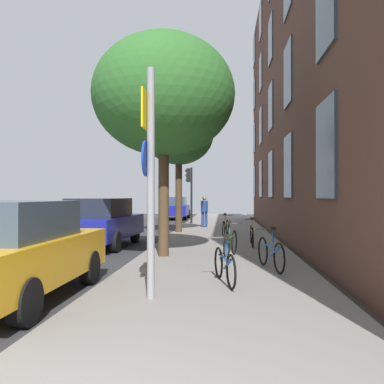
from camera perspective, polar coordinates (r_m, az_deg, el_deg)
name	(u,v)px	position (r m, az deg, el deg)	size (l,w,h in m)	color
ground_plane	(137,236)	(17.20, -7.85, -6.25)	(41.80, 41.80, 0.00)	#332D28
road_asphalt	(88,236)	(17.77, -14.52, -6.04)	(7.00, 38.00, 0.01)	#2D2D30
sidewalk	(220,236)	(16.80, 3.96, -6.19)	(4.20, 38.00, 0.12)	gray
building_facade	(285,70)	(17.14, 13.00, 16.44)	(0.56, 27.00, 13.40)	#513328
sign_post	(149,169)	(6.32, -6.04, 3.29)	(0.16, 0.60, 3.59)	gray
traffic_light	(190,185)	(23.31, -0.34, 1.02)	(0.43, 0.24, 3.24)	black
tree_near	(164,96)	(11.05, -4.02, 13.44)	(3.79, 3.79, 5.89)	#4C3823
tree_far	(179,136)	(17.99, -1.89, 7.92)	(3.06, 3.06, 5.57)	#4C3823
bicycle_0	(224,265)	(7.43, 4.62, -10.21)	(0.52, 1.53, 0.90)	black
bicycle_1	(271,253)	(8.97, 11.07, -8.40)	(0.53, 1.69, 0.94)	black
bicycle_2	(231,243)	(10.55, 5.47, -7.19)	(0.51, 1.60, 0.95)	black
bicycle_3	(252,234)	(13.12, 8.46, -5.96)	(0.42, 1.66, 0.91)	black
bicycle_4	(225,227)	(16.14, 4.76, -4.96)	(0.42, 1.58, 0.91)	black
pedestrian_0	(204,209)	(20.52, 1.76, -2.49)	(0.49, 0.49, 1.57)	navy
car_0	(12,250)	(7.20, -24.15, -7.46)	(1.92, 3.97, 1.62)	orange
car_1	(101,222)	(13.77, -12.69, -4.16)	(2.00, 4.28, 1.62)	navy
car_2	(175,208)	(29.23, -2.38, -2.25)	(1.94, 4.16, 1.62)	navy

